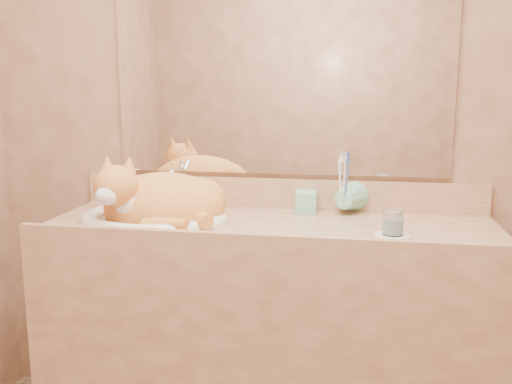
% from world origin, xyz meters
% --- Properties ---
extents(wall_back, '(2.40, 0.02, 2.50)m').
position_xyz_m(wall_back, '(0.00, 1.00, 1.25)').
color(wall_back, brown).
rests_on(wall_back, ground).
extents(vanity_counter, '(1.60, 0.55, 0.85)m').
position_xyz_m(vanity_counter, '(0.00, 0.72, 0.42)').
color(vanity_counter, '#8F5E40').
rests_on(vanity_counter, floor).
extents(mirror, '(1.30, 0.02, 0.80)m').
position_xyz_m(mirror, '(0.00, 0.99, 1.39)').
color(mirror, white).
rests_on(mirror, wall_back).
extents(sink_basin, '(0.59, 0.51, 0.17)m').
position_xyz_m(sink_basin, '(-0.42, 0.70, 0.93)').
color(sink_basin, white).
rests_on(sink_basin, vanity_counter).
extents(faucet, '(0.08, 0.12, 0.17)m').
position_xyz_m(faucet, '(-0.42, 0.91, 0.93)').
color(faucet, white).
rests_on(faucet, vanity_counter).
extents(cat, '(0.46, 0.38, 0.25)m').
position_xyz_m(cat, '(-0.40, 0.70, 0.93)').
color(cat, '#C9732E').
rests_on(cat, sink_basin).
extents(soap_dispenser, '(0.09, 0.09, 0.18)m').
position_xyz_m(soap_dispenser, '(0.11, 0.89, 0.94)').
color(soap_dispenser, '#7EC9AA').
rests_on(soap_dispenser, vanity_counter).
extents(toothbrush_cup, '(0.16, 0.16, 0.11)m').
position_xyz_m(toothbrush_cup, '(0.25, 0.89, 0.91)').
color(toothbrush_cup, '#7EC9AA').
rests_on(toothbrush_cup, vanity_counter).
extents(toothbrushes, '(0.04, 0.04, 0.23)m').
position_xyz_m(toothbrushes, '(0.25, 0.89, 0.98)').
color(toothbrushes, white).
rests_on(toothbrushes, toothbrush_cup).
extents(saucer, '(0.11, 0.11, 0.01)m').
position_xyz_m(saucer, '(0.42, 0.60, 0.85)').
color(saucer, white).
rests_on(saucer, vanity_counter).
extents(water_glass, '(0.07, 0.07, 0.08)m').
position_xyz_m(water_glass, '(0.42, 0.60, 0.90)').
color(water_glass, white).
rests_on(water_glass, saucer).
extents(lotion_bottle, '(0.05, 0.05, 0.12)m').
position_xyz_m(lotion_bottle, '(-0.66, 0.85, 0.91)').
color(lotion_bottle, white).
rests_on(lotion_bottle, vanity_counter).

